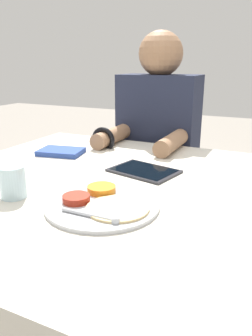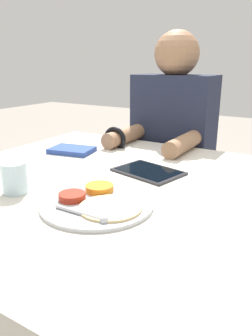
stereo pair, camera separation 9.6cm
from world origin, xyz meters
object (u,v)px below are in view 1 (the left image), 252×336
Objects in this scene: red_notebook at (61,152)px; tablet_device at (144,171)px; thali_tray at (102,204)px; person_diner at (157,162)px; drinking_glass at (13,182)px.

tablet_device is at bearing -9.58° from red_notebook.
person_diner reaches higher than thali_tray.
thali_tray is 3.32× the size of drinking_glass.
red_notebook is at bearing 137.12° from thali_tray.
red_notebook is 0.55m from person_diner.
tablet_device is 2.78× the size of drinking_glass.
drinking_glass reaches higher than red_notebook.
red_notebook is 0.40m from tablet_device.
drinking_glass is (-0.10, -0.89, 0.18)m from person_diner.
red_notebook is (-0.40, 0.37, 0.00)m from thali_tray.
person_diner is at bearing 83.81° from drinking_glass.
drinking_glass is (0.15, -0.42, 0.04)m from red_notebook.
drinking_glass reaches higher than tablet_device.
thali_tray is at bearing 10.97° from drinking_glass.
thali_tray is at bearing -42.88° from red_notebook.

